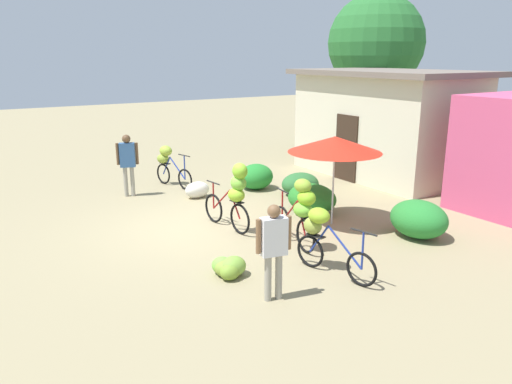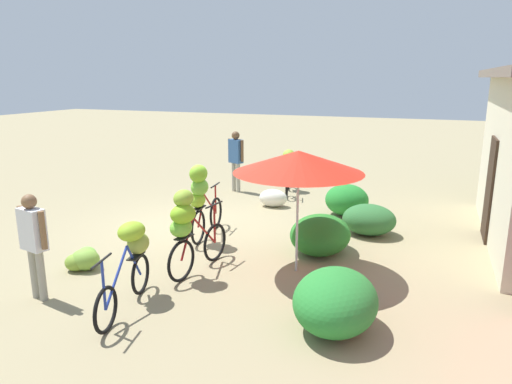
{
  "view_description": "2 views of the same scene",
  "coord_description": "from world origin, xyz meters",
  "px_view_note": "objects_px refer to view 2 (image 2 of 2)",
  "views": [
    {
      "loc": [
        9.57,
        -4.5,
        3.71
      ],
      "look_at": [
        0.35,
        1.34,
        0.7
      ],
      "focal_mm": 34.83,
      "sensor_mm": 36.0,
      "label": 1
    },
    {
      "loc": [
        8.36,
        4.67,
        3.11
      ],
      "look_at": [
        -0.26,
        1.34,
        0.84
      ],
      "focal_mm": 32.65,
      "sensor_mm": 36.0,
      "label": 2
    }
  ],
  "objects_px": {
    "market_umbrella": "(298,162)",
    "bicycle_near_pile": "(201,196)",
    "person_bystander": "(33,236)",
    "bicycle_center_loaded": "(188,226)",
    "produce_sack": "(273,198)",
    "person_vendor": "(236,155)",
    "bicycle_by_shop": "(131,254)",
    "bicycle_leftmost": "(288,166)",
    "banana_pile_on_ground": "(83,259)"
  },
  "relations": [
    {
      "from": "bicycle_near_pile",
      "to": "market_umbrella",
      "type": "bearing_deg",
      "value": 70.98
    },
    {
      "from": "bicycle_leftmost",
      "to": "banana_pile_on_ground",
      "type": "xyz_separation_m",
      "value": [
        6.41,
        -1.58,
        -0.56
      ]
    },
    {
      "from": "bicycle_leftmost",
      "to": "market_umbrella",
      "type": "bearing_deg",
      "value": 18.82
    },
    {
      "from": "person_bystander",
      "to": "produce_sack",
      "type": "bearing_deg",
      "value": 165.4
    },
    {
      "from": "banana_pile_on_ground",
      "to": "person_bystander",
      "type": "relative_size",
      "value": 0.45
    },
    {
      "from": "bicycle_leftmost",
      "to": "produce_sack",
      "type": "distance_m",
      "value": 1.71
    },
    {
      "from": "person_vendor",
      "to": "person_bystander",
      "type": "height_order",
      "value": "person_vendor"
    },
    {
      "from": "produce_sack",
      "to": "person_vendor",
      "type": "xyz_separation_m",
      "value": [
        -1.12,
        -1.49,
        0.82
      ]
    },
    {
      "from": "produce_sack",
      "to": "person_bystander",
      "type": "relative_size",
      "value": 0.45
    },
    {
      "from": "bicycle_by_shop",
      "to": "person_bystander",
      "type": "distance_m",
      "value": 1.4
    },
    {
      "from": "market_umbrella",
      "to": "person_bystander",
      "type": "bearing_deg",
      "value": -54.14
    },
    {
      "from": "bicycle_leftmost",
      "to": "banana_pile_on_ground",
      "type": "height_order",
      "value": "bicycle_leftmost"
    },
    {
      "from": "bicycle_by_shop",
      "to": "banana_pile_on_ground",
      "type": "distance_m",
      "value": 1.75
    },
    {
      "from": "market_umbrella",
      "to": "bicycle_near_pile",
      "type": "height_order",
      "value": "market_umbrella"
    },
    {
      "from": "produce_sack",
      "to": "person_vendor",
      "type": "bearing_deg",
      "value": -127.05
    },
    {
      "from": "bicycle_leftmost",
      "to": "produce_sack",
      "type": "relative_size",
      "value": 2.26
    },
    {
      "from": "bicycle_leftmost",
      "to": "produce_sack",
      "type": "xyz_separation_m",
      "value": [
        1.64,
        0.14,
        -0.5
      ]
    },
    {
      "from": "bicycle_leftmost",
      "to": "bicycle_by_shop",
      "type": "xyz_separation_m",
      "value": [
        7.11,
        -0.08,
        -0.0
      ]
    },
    {
      "from": "market_umbrella",
      "to": "person_bystander",
      "type": "xyz_separation_m",
      "value": [
        2.3,
        -3.18,
        -0.89
      ]
    },
    {
      "from": "bicycle_near_pile",
      "to": "bicycle_center_loaded",
      "type": "xyz_separation_m",
      "value": [
        1.56,
        0.58,
        -0.05
      ]
    },
    {
      "from": "bicycle_leftmost",
      "to": "bicycle_near_pile",
      "type": "xyz_separation_m",
      "value": [
        4.5,
        -0.34,
        0.18
      ]
    },
    {
      "from": "market_umbrella",
      "to": "bicycle_center_loaded",
      "type": "xyz_separation_m",
      "value": [
        0.83,
        -1.54,
        -0.98
      ]
    },
    {
      "from": "market_umbrella",
      "to": "bicycle_center_loaded",
      "type": "height_order",
      "value": "market_umbrella"
    },
    {
      "from": "bicycle_by_shop",
      "to": "produce_sack",
      "type": "height_order",
      "value": "bicycle_by_shop"
    },
    {
      "from": "bicycle_center_loaded",
      "to": "bicycle_by_shop",
      "type": "height_order",
      "value": "bicycle_center_loaded"
    },
    {
      "from": "market_umbrella",
      "to": "bicycle_center_loaded",
      "type": "distance_m",
      "value": 2.01
    },
    {
      "from": "person_bystander",
      "to": "market_umbrella",
      "type": "bearing_deg",
      "value": 125.86
    },
    {
      "from": "market_umbrella",
      "to": "banana_pile_on_ground",
      "type": "xyz_separation_m",
      "value": [
        1.19,
        -3.36,
        -1.67
      ]
    },
    {
      "from": "bicycle_by_shop",
      "to": "banana_pile_on_ground",
      "type": "xyz_separation_m",
      "value": [
        -0.7,
        -1.5,
        -0.55
      ]
    },
    {
      "from": "bicycle_center_loaded",
      "to": "bicycle_by_shop",
      "type": "distance_m",
      "value": 1.11
    },
    {
      "from": "bicycle_center_loaded",
      "to": "person_vendor",
      "type": "relative_size",
      "value": 0.96
    },
    {
      "from": "bicycle_near_pile",
      "to": "person_bystander",
      "type": "xyz_separation_m",
      "value": [
        3.03,
        -1.06,
        0.05
      ]
    },
    {
      "from": "person_bystander",
      "to": "bicycle_center_loaded",
      "type": "bearing_deg",
      "value": 131.82
    },
    {
      "from": "bicycle_by_shop",
      "to": "person_bystander",
      "type": "relative_size",
      "value": 1.07
    },
    {
      "from": "market_umbrella",
      "to": "bicycle_center_loaded",
      "type": "bearing_deg",
      "value": -61.62
    },
    {
      "from": "person_bystander",
      "to": "banana_pile_on_ground",
      "type": "bearing_deg",
      "value": -170.79
    },
    {
      "from": "market_umbrella",
      "to": "bicycle_center_loaded",
      "type": "relative_size",
      "value": 1.28
    },
    {
      "from": "bicycle_near_pile",
      "to": "person_vendor",
      "type": "height_order",
      "value": "person_vendor"
    },
    {
      "from": "bicycle_leftmost",
      "to": "bicycle_by_shop",
      "type": "distance_m",
      "value": 7.11
    },
    {
      "from": "banana_pile_on_ground",
      "to": "bicycle_near_pile",
      "type": "bearing_deg",
      "value": 147.17
    },
    {
      "from": "bicycle_near_pile",
      "to": "banana_pile_on_ground",
      "type": "relative_size",
      "value": 2.38
    },
    {
      "from": "bicycle_by_shop",
      "to": "person_vendor",
      "type": "xyz_separation_m",
      "value": [
        -6.6,
        -1.28,
        0.32
      ]
    },
    {
      "from": "market_umbrella",
      "to": "bicycle_leftmost",
      "type": "relative_size",
      "value": 1.31
    },
    {
      "from": "bicycle_leftmost",
      "to": "person_vendor",
      "type": "height_order",
      "value": "person_vendor"
    },
    {
      "from": "market_umbrella",
      "to": "bicycle_by_shop",
      "type": "xyz_separation_m",
      "value": [
        1.89,
        -1.86,
        -1.12
      ]
    },
    {
      "from": "produce_sack",
      "to": "person_bystander",
      "type": "xyz_separation_m",
      "value": [
        5.89,
        -1.53,
        0.73
      ]
    },
    {
      "from": "bicycle_center_loaded",
      "to": "bicycle_by_shop",
      "type": "relative_size",
      "value": 0.97
    },
    {
      "from": "bicycle_leftmost",
      "to": "bicycle_center_loaded",
      "type": "xyz_separation_m",
      "value": [
        6.06,
        0.24,
        0.14
      ]
    },
    {
      "from": "bicycle_center_loaded",
      "to": "market_umbrella",
      "type": "bearing_deg",
      "value": 118.38
    },
    {
      "from": "market_umbrella",
      "to": "person_vendor",
      "type": "relative_size",
      "value": 1.23
    }
  ]
}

